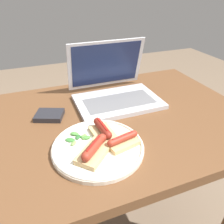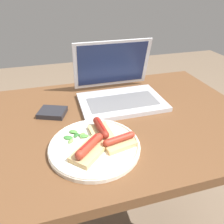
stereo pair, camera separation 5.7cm
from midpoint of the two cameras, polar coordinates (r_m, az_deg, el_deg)
The scene contains 8 objects.
desk at distance 0.85m, azimuth -7.90°, elevation -6.39°, with size 1.26×0.73×0.75m.
laptop at distance 0.94m, azimuth -1.10°, elevation 5.66°, with size 0.35×0.29×0.24m.
plate at distance 0.68m, azimuth -6.13°, elevation -9.09°, with size 0.28×0.28×0.02m.
sausage_toast_left at distance 0.64m, azimuth -7.31°, elevation -9.92°, with size 0.13×0.13×0.05m.
sausage_toast_middle at distance 0.71m, azimuth -4.79°, elevation -4.83°, with size 0.07×0.11×0.04m.
sausage_toast_right at distance 0.67m, azimuth 0.35°, elevation -7.61°, with size 0.11×0.08×0.04m.
salad_pile at distance 0.71m, azimuth -11.22°, elevation -6.66°, with size 0.08×0.07×0.01m.
external_drive at distance 0.87m, azimuth -17.84°, elevation -0.86°, with size 0.12×0.11×0.02m.
Camera 1 is at (-0.16, -0.66, 1.20)m, focal length 35.00 mm.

